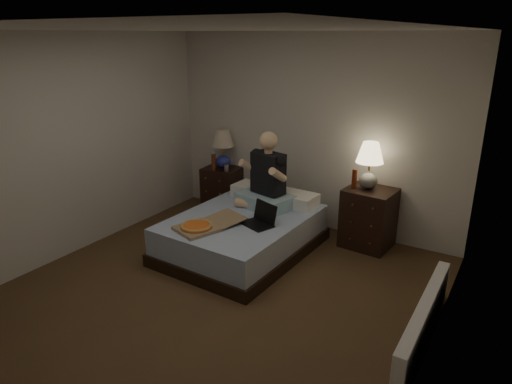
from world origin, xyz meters
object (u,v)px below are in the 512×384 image
Objects in this scene: nightstand_left at (223,189)px; pizza_box at (196,227)px; soda_can at (226,168)px; beer_bottle_right at (354,179)px; lamp_left at (223,149)px; laptop at (257,215)px; lamp_right at (369,166)px; radiator at (423,323)px; water_bottle at (214,159)px; nightstand_right at (368,218)px; beer_bottle_left at (214,162)px; bed at (242,234)px; person at (265,170)px.

nightstand_left is 0.85× the size of pizza_box.
soda_can is 1.85m from beer_bottle_right.
laptop is at bearing -41.92° from lamp_left.
lamp_right is at bearing -5.45° from nightstand_left.
laptop is at bearing -45.95° from nightstand_left.
lamp_left is at bearing 152.73° from radiator.
lamp_right is 0.23m from beer_bottle_right.
nightstand_right is at bearing 0.39° from water_bottle.
pizza_box is (-1.22, -1.47, -0.35)m from beer_bottle_right.
pizza_box reaches higher than radiator.
nightstand_right is 2.33m from water_bottle.
beer_bottle_left is at bearing -54.22° from water_bottle.
pizza_box is (0.63, -1.47, -0.21)m from soda_can.
nightstand_right is 0.95× the size of pizza_box.
bed is 1.41m from beer_bottle_left.
nightstand_right is 1.89m from radiator.
nightstand_right is 1.37m from person.
nightstand_left is at bearing 135.57° from pizza_box.
nightstand_right is 3.15× the size of beer_bottle_left.
pizza_box is at bearing -106.86° from bed.
beer_bottle_right is at bearing -1.10° from water_bottle.
lamp_left reaches higher than nightstand_left.
person is at bearing -28.97° from lamp_left.
radiator is (2.15, -1.07, -0.71)m from person.
soda_can is (0.13, -0.12, -0.23)m from lamp_left.
pizza_box reaches higher than bed.
beer_bottle_right reaches higher than pizza_box.
radiator is at bearing -31.63° from nightstand_left.
lamp_right is at bearing 3.59° from beer_bottle_left.
lamp_right reaches higher than beer_bottle_right.
lamp_right is 2.43× the size of beer_bottle_right.
soda_can is at bearing 132.39° from pizza_box.
nightstand_right is 2.07m from soda_can.
bed is 5.27× the size of laptop.
bed is 7.17× the size of water_bottle.
lamp_right is at bearing 0.93° from water_bottle.
laptop is at bearing -128.84° from lamp_right.
nightstand_right is 7.25× the size of soda_can.
water_bottle reaches higher than beer_bottle_left.
person reaches higher than lamp_left.
lamp_left is at bearing 136.38° from bed.
pizza_box is (-1.41, -1.53, 0.13)m from nightstand_right.
water_bottle is 0.26m from soda_can.
water_bottle is at bearing 169.63° from person.
water_bottle is at bearing 178.90° from beer_bottle_right.
nightstand_left is 0.42m from soda_can.
lamp_right reaches higher than beer_bottle_left.
nightstand_right is (2.20, -0.06, 0.04)m from nightstand_left.
bed is 2.31m from radiator.
pizza_box is at bearing -60.28° from beer_bottle_left.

